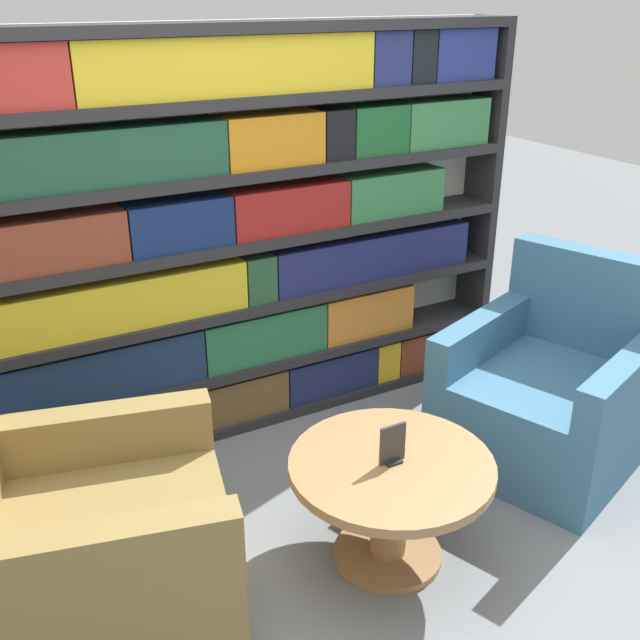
# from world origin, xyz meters

# --- Properties ---
(ground_plane) EXTENTS (14.00, 14.00, 0.00)m
(ground_plane) POSITION_xyz_m (0.00, 0.00, 0.00)
(ground_plane) COLOR slate
(bookshelf) EXTENTS (3.10, 0.30, 1.98)m
(bookshelf) POSITION_xyz_m (-0.02, 1.36, 0.98)
(bookshelf) COLOR silver
(bookshelf) RESTS_ON ground_plane
(armchair_left) EXTENTS (1.08, 1.01, 0.95)m
(armchair_left) POSITION_xyz_m (-1.01, 0.33, 0.32)
(armchair_left) COLOR olive
(armchair_left) RESTS_ON ground_plane
(armchair_right) EXTENTS (1.14, 1.08, 0.95)m
(armchair_right) POSITION_xyz_m (1.20, 0.34, 0.32)
(armchair_right) COLOR #386684
(armchair_right) RESTS_ON ground_plane
(coffee_table) EXTENTS (0.79, 0.79, 0.46)m
(coffee_table) POSITION_xyz_m (0.10, 0.08, 0.33)
(coffee_table) COLOR olive
(coffee_table) RESTS_ON ground_plane
(table_sign) EXTENTS (0.11, 0.06, 0.16)m
(table_sign) POSITION_xyz_m (0.10, 0.08, 0.53)
(table_sign) COLOR black
(table_sign) RESTS_ON coffee_table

